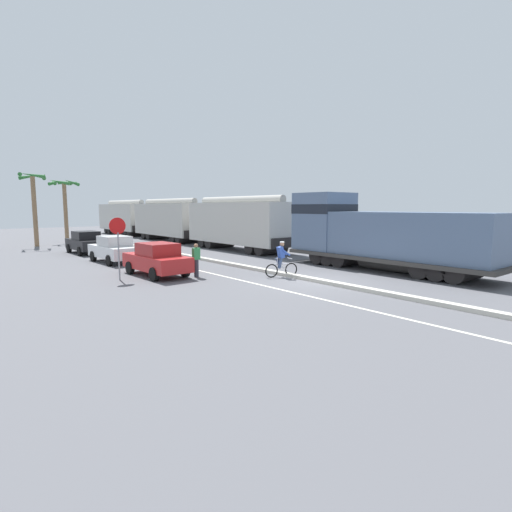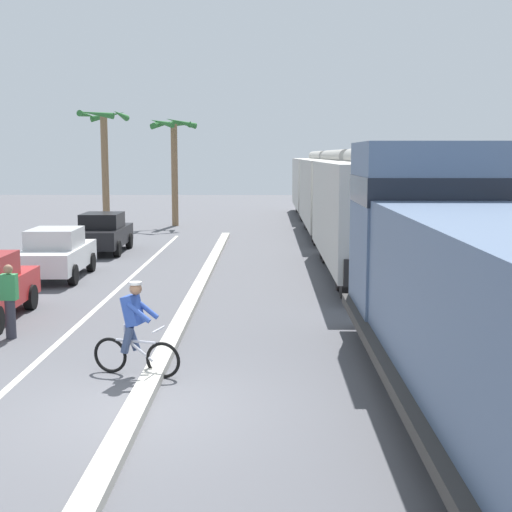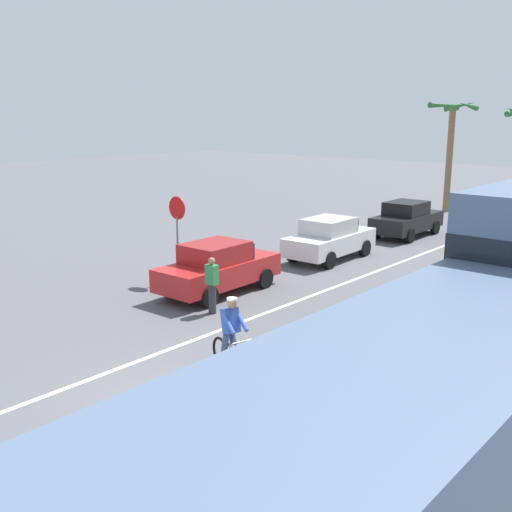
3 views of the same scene
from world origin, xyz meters
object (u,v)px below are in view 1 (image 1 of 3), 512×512
at_px(hopper_car_lead, 239,224).
at_px(pedestrian_by_cars, 196,260).
at_px(hopper_car_trailing, 125,218).
at_px(locomotive, 374,236).
at_px(parked_car_red, 157,259).
at_px(hopper_car_middle, 170,220).
at_px(palm_tree_far, 33,194).
at_px(parked_car_black, 86,242).
at_px(stop_sign, 118,236).
at_px(parked_car_white, 114,249).
at_px(cyclist, 281,260).
at_px(palm_tree_near, 64,195).

xyz_separation_m(hopper_car_lead, pedestrian_by_cars, (-8.81, -8.28, -1.23)).
bearing_deg(hopper_car_trailing, hopper_car_lead, -90.00).
bearing_deg(locomotive, parked_car_red, 151.76).
bearing_deg(pedestrian_by_cars, parked_car_red, 129.87).
xyz_separation_m(hopper_car_trailing, pedestrian_by_cars, (-8.81, -31.48, -1.23)).
distance_m(hopper_car_middle, palm_tree_far, 12.00).
relative_size(parked_car_black, stop_sign, 1.47).
distance_m(hopper_car_lead, parked_car_white, 10.13).
xyz_separation_m(parked_car_red, stop_sign, (-1.87, 0.01, 1.21)).
bearing_deg(parked_car_black, hopper_car_trailing, 60.91).
height_order(palm_tree_far, pedestrian_by_cars, palm_tree_far).
bearing_deg(cyclist, hopper_car_lead, 62.56).
relative_size(hopper_car_middle, hopper_car_trailing, 1.00).
height_order(hopper_car_trailing, parked_car_red, hopper_car_trailing).
xyz_separation_m(parked_car_white, palm_tree_far, (-1.58, 14.16, 3.61)).
xyz_separation_m(hopper_car_lead, palm_tree_far, (-11.62, 13.47, 2.35)).
bearing_deg(palm_tree_near, pedestrian_by_cars, -90.89).
xyz_separation_m(hopper_car_trailing, palm_tree_far, (-11.62, -9.73, 2.35)).
relative_size(parked_car_white, parked_car_black, 1.01).
xyz_separation_m(hopper_car_lead, stop_sign, (-11.98, -6.71, -0.05)).
xyz_separation_m(hopper_car_lead, hopper_car_trailing, (0.00, 23.20, 0.00)).
distance_m(hopper_car_lead, palm_tree_far, 17.94).
xyz_separation_m(hopper_car_middle, pedestrian_by_cars, (-8.81, -19.88, -1.23)).
distance_m(hopper_car_middle, parked_car_white, 15.91).
xyz_separation_m(hopper_car_lead, cyclist, (-5.63, -10.85, -1.26)).
bearing_deg(stop_sign, hopper_car_middle, 56.82).
relative_size(hopper_car_lead, palm_tree_near, 1.76).
distance_m(hopper_car_trailing, parked_car_red, 31.61).
height_order(locomotive, cyclist, locomotive).
height_order(parked_car_white, palm_tree_far, palm_tree_far).
height_order(stop_sign, palm_tree_near, palm_tree_near).
height_order(locomotive, pedestrian_by_cars, locomotive).
bearing_deg(hopper_car_middle, parked_car_red, -118.88).
distance_m(cyclist, stop_sign, 7.67).
height_order(hopper_car_middle, parked_car_red, hopper_car_middle).
height_order(hopper_car_lead, palm_tree_far, palm_tree_far).
distance_m(parked_car_red, palm_tree_near, 23.59).
relative_size(locomotive, parked_car_black, 2.75).
bearing_deg(parked_car_black, parked_car_red, -90.92).
bearing_deg(stop_sign, parked_car_white, 72.12).
bearing_deg(stop_sign, palm_tree_near, 81.31).
xyz_separation_m(hopper_car_trailing, parked_car_red, (-10.11, -29.93, -1.26)).
relative_size(hopper_car_lead, cyclist, 6.18).
bearing_deg(palm_tree_far, parked_car_black, -78.14).
bearing_deg(parked_car_white, stop_sign, -107.88).
height_order(parked_car_red, pedestrian_by_cars, same).
relative_size(parked_car_black, cyclist, 2.46).
distance_m(parked_car_white, cyclist, 11.07).
relative_size(hopper_car_middle, pedestrian_by_cars, 6.54).
xyz_separation_m(parked_car_black, palm_tree_far, (-1.70, 8.09, 3.61)).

